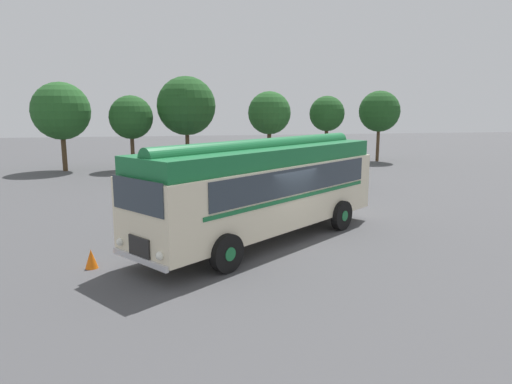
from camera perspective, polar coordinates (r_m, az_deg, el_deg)
The scene contains 14 objects.
ground_plane at distance 15.57m, azimuth 3.26°, elevation -6.29°, with size 120.00×120.00×0.00m, color #474749.
vintage_bus at distance 15.42m, azimuth 1.03°, elevation 0.80°, with size 9.50×8.06×3.49m.
car_near_left at distance 28.92m, azimuth -12.49°, elevation 3.02°, with size 2.19×4.31×1.66m.
car_mid_left at distance 29.18m, azimuth -7.45°, elevation 3.25°, with size 2.01×4.22×1.66m.
car_mid_right at distance 29.15m, azimuth -1.80°, elevation 3.33°, with size 2.22×4.33×1.66m.
car_far_right at distance 30.10m, azimuth 3.67°, elevation 3.54°, with size 2.34×4.38×1.66m.
box_van at distance 29.76m, azimuth 8.71°, elevation 4.36°, with size 2.42×5.81×2.50m.
tree_far_left at distance 35.38m, azimuth -23.19°, elevation 9.30°, with size 4.04×4.04×6.27m.
tree_left_of_centre at distance 34.41m, azimuth -15.44°, elevation 8.94°, with size 3.12×3.12×5.36m.
tree_centre at distance 34.79m, azimuth -8.80°, elevation 10.76°, with size 4.35×4.35×6.79m.
tree_right_of_centre at distance 35.91m, azimuth 1.52°, elevation 9.86°, with size 3.32×3.32×5.74m.
tree_far_right at distance 37.85m, azimuth 8.86°, elevation 9.73°, with size 2.83×2.83×5.43m.
tree_extra_right at distance 40.04m, azimuth 15.13°, elevation 9.60°, with size 3.39×3.41×5.88m.
traffic_cone at distance 13.87m, azimuth -19.90°, elevation -7.86°, with size 0.36×0.36×0.55m, color orange.
Camera 1 is at (-3.69, -14.45, 4.50)m, focal length 32.00 mm.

